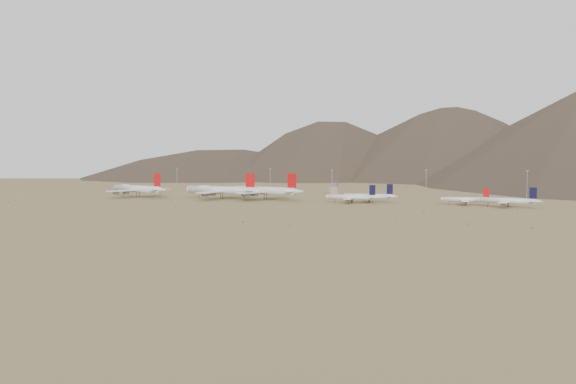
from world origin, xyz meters
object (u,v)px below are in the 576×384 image
(narrowbody_b, at_px, (370,196))
(widebody_west, at_px, (138,189))
(narrowbody_a, at_px, (352,197))
(widebody_centre, at_px, (221,190))
(widebody_east, at_px, (265,190))
(control_tower, at_px, (335,189))

(narrowbody_b, bearing_deg, widebody_west, -176.51)
(narrowbody_a, bearing_deg, widebody_centre, 173.34)
(widebody_east, distance_m, control_tower, 94.80)
(widebody_east, height_order, control_tower, widebody_east)
(widebody_west, bearing_deg, widebody_east, 24.70)
(widebody_west, relative_size, narrowbody_a, 1.63)
(widebody_west, relative_size, narrowbody_b, 1.61)
(widebody_west, relative_size, widebody_centre, 0.95)
(narrowbody_b, bearing_deg, widebody_centre, -176.81)
(widebody_east, relative_size, control_tower, 6.48)
(widebody_east, bearing_deg, widebody_centre, -155.46)
(widebody_centre, relative_size, control_tower, 6.58)
(widebody_east, xyz_separation_m, narrowbody_a, (81.53, -8.84, -3.31))
(widebody_west, bearing_deg, narrowbody_b, 23.75)
(widebody_centre, xyz_separation_m, narrowbody_a, (122.02, -3.73, -3.17))
(widebody_east, distance_m, narrowbody_b, 92.99)
(widebody_west, distance_m, narrowbody_a, 205.03)
(narrowbody_a, bearing_deg, widebody_east, 168.91)
(widebody_east, distance_m, narrowbody_a, 82.07)
(widebody_centre, height_order, widebody_east, widebody_east)
(widebody_centre, distance_m, control_tower, 121.52)
(narrowbody_a, height_order, narrowbody_b, narrowbody_b)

